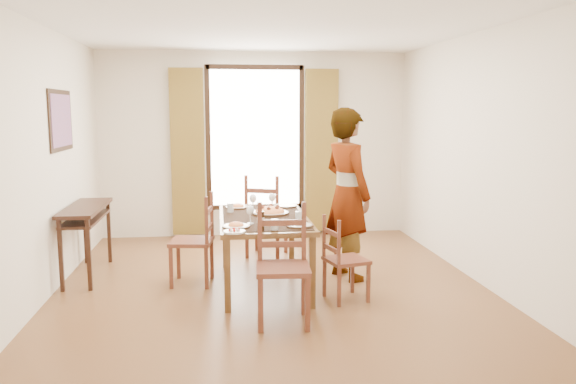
{
  "coord_description": "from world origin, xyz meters",
  "views": [
    {
      "loc": [
        -0.54,
        -5.8,
        1.88
      ],
      "look_at": [
        0.19,
        0.05,
        1.0
      ],
      "focal_mm": 35.0,
      "sensor_mm": 36.0,
      "label": 1
    }
  ],
  "objects": [
    {
      "name": "plate_sw",
      "position": [
        -0.39,
        -0.54,
        0.78
      ],
      "size": [
        0.27,
        0.27,
        0.05
      ],
      "primitive_type": null,
      "color": "silver",
      "rests_on": "dining_table"
    },
    {
      "name": "room_shell",
      "position": [
        -0.0,
        0.13,
        1.54
      ],
      "size": [
        4.6,
        5.1,
        2.74
      ],
      "color": "silver",
      "rests_on": "ground"
    },
    {
      "name": "wine_glass_b",
      "position": [
        0.05,
        0.4,
        0.85
      ],
      "size": [
        0.08,
        0.08,
        0.18
      ],
      "primitive_type": null,
      "color": "white",
      "rests_on": "dining_table"
    },
    {
      "name": "wine_bottle",
      "position": [
        -0.16,
        -0.7,
        0.88
      ],
      "size": [
        0.07,
        0.07,
        0.25
      ],
      "primitive_type": null,
      "color": "black",
      "rests_on": "dining_table"
    },
    {
      "name": "pasta_platter",
      "position": [
        -0.0,
        0.1,
        0.81
      ],
      "size": [
        0.4,
        0.4,
        0.1
      ],
      "primitive_type": null,
      "color": "red",
      "rests_on": "dining_table"
    },
    {
      "name": "chair_north",
      "position": [
        0.04,
        1.2,
        0.49
      ],
      "size": [
        0.61,
        0.61,
        1.06
      ],
      "rotation": [
        0.0,
        0.0,
        2.76
      ],
      "color": "brown",
      "rests_on": "ground"
    },
    {
      "name": "ground",
      "position": [
        0.0,
        0.0,
        0.0
      ],
      "size": [
        5.0,
        5.0,
        0.0
      ],
      "primitive_type": "plane",
      "color": "brown",
      "rests_on": "ground"
    },
    {
      "name": "dining_table",
      "position": [
        -0.08,
        -0.01,
        0.69
      ],
      "size": [
        0.91,
        1.62,
        0.76
      ],
      "color": "brown",
      "rests_on": "ground"
    },
    {
      "name": "tumbler_b",
      "position": [
        -0.42,
        0.27,
        0.81
      ],
      "size": [
        0.07,
        0.07,
        0.1
      ],
      "primitive_type": "cylinder",
      "color": "silver",
      "rests_on": "dining_table"
    },
    {
      "name": "chair_east",
      "position": [
        0.66,
        -0.56,
        0.39
      ],
      "size": [
        0.46,
        0.46,
        0.84
      ],
      "rotation": [
        0.0,
        0.0,
        1.84
      ],
      "color": "brown",
      "rests_on": "ground"
    },
    {
      "name": "wine_glass_c",
      "position": [
        -0.17,
        0.35,
        0.85
      ],
      "size": [
        0.08,
        0.08,
        0.18
      ],
      "primitive_type": null,
      "color": "white",
      "rests_on": "dining_table"
    },
    {
      "name": "chair_south",
      "position": [
        0.0,
        -1.06,
        0.49
      ],
      "size": [
        0.5,
        0.5,
        1.05
      ],
      "rotation": [
        0.0,
        0.0,
        -0.07
      ],
      "color": "brown",
      "rests_on": "ground"
    },
    {
      "name": "plate_ne",
      "position": [
        0.22,
        0.54,
        0.78
      ],
      "size": [
        0.27,
        0.27,
        0.05
      ],
      "primitive_type": null,
      "color": "silver",
      "rests_on": "dining_table"
    },
    {
      "name": "chair_west",
      "position": [
        -0.81,
        0.16,
        0.46
      ],
      "size": [
        0.49,
        0.49,
        0.98
      ],
      "rotation": [
        0.0,
        0.0,
        -1.71
      ],
      "color": "brown",
      "rests_on": "ground"
    },
    {
      "name": "console_table",
      "position": [
        -2.03,
        0.6,
        0.68
      ],
      "size": [
        0.38,
        1.2,
        0.8
      ],
      "color": "#341711",
      "rests_on": "ground"
    },
    {
      "name": "man",
      "position": [
        0.86,
        0.18,
        0.95
      ],
      "size": [
        1.02,
        0.95,
        1.89
      ],
      "primitive_type": "imported",
      "rotation": [
        0.0,
        0.0,
        1.97
      ],
      "color": "gray",
      "rests_on": "ground"
    },
    {
      "name": "wine_glass_a",
      "position": [
        -0.24,
        -0.39,
        0.85
      ],
      "size": [
        0.08,
        0.08,
        0.18
      ],
      "primitive_type": null,
      "color": "white",
      "rests_on": "dining_table"
    },
    {
      "name": "tumbler_c",
      "position": [
        -0.03,
        -0.69,
        0.81
      ],
      "size": [
        0.07,
        0.07,
        0.1
      ],
      "primitive_type": "cylinder",
      "color": "silver",
      "rests_on": "dining_table"
    },
    {
      "name": "plate_nw",
      "position": [
        -0.34,
        0.52,
        0.78
      ],
      "size": [
        0.27,
        0.27,
        0.05
      ],
      "primitive_type": null,
      "color": "silver",
      "rests_on": "dining_table"
    },
    {
      "name": "caprese_plate",
      "position": [
        -0.41,
        -0.76,
        0.78
      ],
      "size": [
        0.2,
        0.2,
        0.04
      ],
      "primitive_type": null,
      "color": "silver",
      "rests_on": "dining_table"
    },
    {
      "name": "tumbler_a",
      "position": [
        0.25,
        -0.32,
        0.81
      ],
      "size": [
        0.07,
        0.07,
        0.1
      ],
      "primitive_type": "cylinder",
      "color": "silver",
      "rests_on": "dining_table"
    },
    {
      "name": "plate_se",
      "position": [
        0.22,
        -0.57,
        0.78
      ],
      "size": [
        0.27,
        0.27,
        0.05
      ],
      "primitive_type": null,
      "color": "silver",
      "rests_on": "dining_table"
    }
  ]
}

